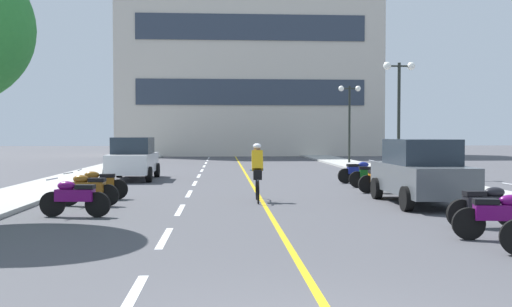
{
  "coord_description": "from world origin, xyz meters",
  "views": [
    {
      "loc": [
        -0.92,
        -4.83,
        1.96
      ],
      "look_at": [
        0.25,
        14.78,
        1.29
      ],
      "focal_mm": 40.16,
      "sensor_mm": 36.0,
      "label": 1
    }
  ],
  "objects": [
    {
      "name": "motorcycle_8",
      "position": [
        4.54,
        17.66,
        0.47
      ],
      "size": [
        1.7,
        0.6,
        0.92
      ],
      "color": "black",
      "rests_on": "ground"
    },
    {
      "name": "motorcycle_6",
      "position": [
        4.44,
        13.92,
        0.47
      ],
      "size": [
        1.7,
        0.6,
        0.92
      ],
      "color": "black",
      "rests_on": "ground"
    },
    {
      "name": "ground_plane",
      "position": [
        0.0,
        21.0,
        0.0
      ],
      "size": [
        140.0,
        140.0,
        0.0
      ],
      "primitive_type": "plane",
      "color": "#47474C"
    },
    {
      "name": "centre_line_yellow",
      "position": [
        0.25,
        24.0,
        0.0
      ],
      "size": [
        0.12,
        66.0,
        0.01
      ],
      "primitive_type": "cube",
      "color": "gold",
      "rests_on": "ground"
    },
    {
      "name": "cyclist_rider",
      "position": [
        0.11,
        11.73,
        0.89
      ],
      "size": [
        0.42,
        1.77,
        1.71
      ],
      "color": "black",
      "rests_on": "ground"
    },
    {
      "name": "lane_dash_1",
      "position": [
        -2.0,
        6.0,
        0.0
      ],
      "size": [
        0.14,
        2.2,
        0.01
      ],
      "primitive_type": "cube",
      "color": "silver",
      "rests_on": "ground"
    },
    {
      "name": "lane_dash_2",
      "position": [
        -2.0,
        10.0,
        0.0
      ],
      "size": [
        0.14,
        2.2,
        0.01
      ],
      "primitive_type": "cube",
      "color": "silver",
      "rests_on": "ground"
    },
    {
      "name": "motorcycle_4",
      "position": [
        -4.56,
        10.92,
        0.47
      ],
      "size": [
        1.7,
        0.6,
        0.92
      ],
      "color": "black",
      "rests_on": "ground"
    },
    {
      "name": "motorcycle_5",
      "position": [
        -4.6,
        12.46,
        0.47
      ],
      "size": [
        1.7,
        0.6,
        0.92
      ],
      "color": "black",
      "rests_on": "ground"
    },
    {
      "name": "lane_dash_6",
      "position": [
        -2.0,
        26.0,
        0.0
      ],
      "size": [
        0.14,
        2.2,
        0.01
      ],
      "primitive_type": "cube",
      "color": "silver",
      "rests_on": "ground"
    },
    {
      "name": "lane_dash_9",
      "position": [
        -2.0,
        38.0,
        0.0
      ],
      "size": [
        0.14,
        2.2,
        0.01
      ],
      "primitive_type": "cube",
      "color": "silver",
      "rests_on": "ground"
    },
    {
      "name": "lane_dash_5",
      "position": [
        -2.0,
        22.0,
        0.0
      ],
      "size": [
        0.14,
        2.2,
        0.01
      ],
      "primitive_type": "cube",
      "color": "silver",
      "rests_on": "ground"
    },
    {
      "name": "motorcycle_2",
      "position": [
        4.62,
        6.82,
        0.47
      ],
      "size": [
        1.7,
        0.6,
        0.92
      ],
      "color": "black",
      "rests_on": "ground"
    },
    {
      "name": "lane_dash_11",
      "position": [
        -2.0,
        46.0,
        0.0
      ],
      "size": [
        0.14,
        2.2,
        0.01
      ],
      "primitive_type": "cube",
      "color": "silver",
      "rests_on": "ground"
    },
    {
      "name": "street_lamp_far",
      "position": [
        7.34,
        31.85,
        3.77
      ],
      "size": [
        1.46,
        0.36,
        4.97
      ],
      "color": "black",
      "rests_on": "curb_right"
    },
    {
      "name": "lane_dash_8",
      "position": [
        -2.0,
        34.0,
        0.0
      ],
      "size": [
        0.14,
        2.2,
        0.01
      ],
      "primitive_type": "cube",
      "color": "silver",
      "rests_on": "ground"
    },
    {
      "name": "lane_dash_7",
      "position": [
        -2.0,
        30.0,
        0.0
      ],
      "size": [
        0.14,
        2.2,
        0.01
      ],
      "primitive_type": "cube",
      "color": "silver",
      "rests_on": "ground"
    },
    {
      "name": "motorcycle_7",
      "position": [
        4.58,
        15.76,
        0.47
      ],
      "size": [
        1.7,
        0.6,
        0.92
      ],
      "color": "black",
      "rests_on": "ground"
    },
    {
      "name": "lane_dash_4",
      "position": [
        -2.0,
        18.0,
        0.0
      ],
      "size": [
        0.14,
        2.2,
        0.01
      ],
      "primitive_type": "cube",
      "color": "silver",
      "rests_on": "ground"
    },
    {
      "name": "office_building",
      "position": [
        1.63,
        49.77,
        9.35
      ],
      "size": [
        23.69,
        9.67,
        18.7
      ],
      "color": "beige",
      "rests_on": "ground"
    },
    {
      "name": "curb_right",
      "position": [
        7.2,
        24.0,
        0.06
      ],
      "size": [
        2.4,
        72.0,
        0.12
      ],
      "primitive_type": "cube",
      "color": "#A8A8A3",
      "rests_on": "ground"
    },
    {
      "name": "parked_car_mid",
      "position": [
        -4.73,
        20.01,
        0.92
      ],
      "size": [
        1.93,
        4.2,
        1.82
      ],
      "color": "black",
      "rests_on": "ground"
    },
    {
      "name": "parked_car_near",
      "position": [
        4.62,
        10.8,
        0.92
      ],
      "size": [
        1.93,
        4.2,
        1.82
      ],
      "color": "black",
      "rests_on": "ground"
    },
    {
      "name": "lane_dash_3",
      "position": [
        -2.0,
        14.0,
        0.0
      ],
      "size": [
        0.14,
        2.2,
        0.01
      ],
      "primitive_type": "cube",
      "color": "silver",
      "rests_on": "ground"
    },
    {
      "name": "motorcycle_1",
      "position": [
        4.2,
        5.36,
        0.47
      ],
      "size": [
        1.69,
        0.61,
        0.92
      ],
      "color": "black",
      "rests_on": "ground"
    },
    {
      "name": "lane_dash_0",
      "position": [
        -2.0,
        2.0,
        0.0
      ],
      "size": [
        0.14,
        2.2,
        0.01
      ],
      "primitive_type": "cube",
      "color": "silver",
      "rests_on": "ground"
    },
    {
      "name": "motorcycle_3",
      "position": [
        -4.4,
        8.86,
        0.47
      ],
      "size": [
        1.7,
        0.6,
        0.92
      ],
      "color": "black",
      "rests_on": "ground"
    },
    {
      "name": "lane_dash_10",
      "position": [
        -2.0,
        42.0,
        0.0
      ],
      "size": [
        0.14,
        2.2,
        0.01
      ],
      "primitive_type": "cube",
      "color": "silver",
      "rests_on": "ground"
    },
    {
      "name": "street_lamp_mid",
      "position": [
        7.06,
        20.57,
        3.84
      ],
      "size": [
        1.46,
        0.36,
        5.08
      ],
      "color": "black",
      "rests_on": "curb_right"
    },
    {
      "name": "curb_left",
      "position": [
        -7.2,
        24.0,
        0.06
      ],
      "size": [
        2.4,
        72.0,
        0.12
      ],
      "primitive_type": "cube",
      "color": "#A8A8A3",
      "rests_on": "ground"
    }
  ]
}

